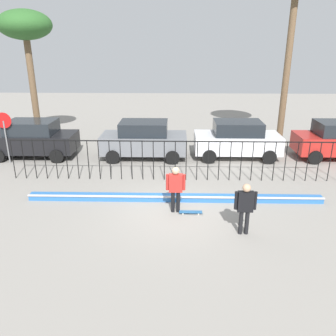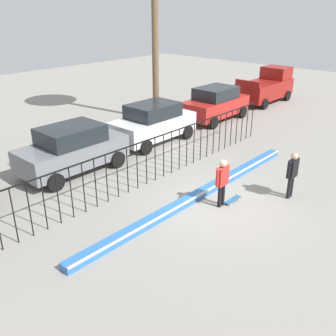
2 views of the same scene
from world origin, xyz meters
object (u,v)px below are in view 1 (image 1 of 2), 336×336
object	(u,v)px
camera_operator	(245,204)
parked_car_black	(33,139)
skateboarder	(176,186)
skateboard	(191,212)
stop_sign	(5,131)
parked_car_white	(237,139)
palm_tree_short	(25,29)
parked_car_gray	(144,140)

from	to	relation	value
camera_operator	parked_car_black	size ratio (longest dim) A/B	0.39
camera_operator	parked_car_black	distance (m)	12.05
camera_operator	parked_car_black	world-z (taller)	parked_car_black
skateboarder	camera_operator	xyz separation A→B (m)	(2.11, -1.42, 0.01)
skateboard	stop_sign	bearing A→B (deg)	138.17
skateboarder	parked_car_white	size ratio (longest dim) A/B	0.39
skateboard	parked_car_black	bearing A→B (deg)	130.74
parked_car_black	palm_tree_short	xyz separation A→B (m)	(-0.79, 2.73, 5.33)
skateboarder	parked_car_black	distance (m)	9.52
camera_operator	palm_tree_short	size ratio (longest dim) A/B	0.23
parked_car_white	stop_sign	bearing A→B (deg)	-172.56
skateboard	parked_car_gray	bearing A→B (deg)	98.32
parked_car_black	stop_sign	size ratio (longest dim) A/B	1.72
palm_tree_short	camera_operator	bearing A→B (deg)	-44.88
camera_operator	parked_car_white	world-z (taller)	parked_car_white
skateboard	palm_tree_short	xyz separation A→B (m)	(-8.66, 8.91, 6.24)
parked_car_black	palm_tree_short	size ratio (longest dim) A/B	0.59
parked_car_white	stop_sign	size ratio (longest dim) A/B	1.72
parked_car_black	stop_sign	xyz separation A→B (m)	(-0.90, -0.97, 0.64)
camera_operator	skateboarder	bearing A→B (deg)	-36.89
skateboarder	parked_car_gray	world-z (taller)	parked_car_gray
skateboarder	parked_car_gray	distance (m)	6.23
parked_car_black	parked_car_gray	distance (m)	5.71
parked_car_black	parked_car_gray	world-z (taller)	same
skateboarder	parked_car_white	distance (m)	6.91
skateboard	camera_operator	size ratio (longest dim) A/B	0.48
camera_operator	skateboard	bearing A→B (deg)	-42.23
skateboard	skateboarder	bearing A→B (deg)	155.38
parked_car_black	parked_car_white	bearing A→B (deg)	-2.78
skateboard	parked_car_gray	distance (m)	6.57
camera_operator	parked_car_black	xyz separation A→B (m)	(-9.45, 7.48, -0.03)
skateboarder	parked_car_black	xyz separation A→B (m)	(-7.34, 6.06, -0.03)
skateboarder	palm_tree_short	world-z (taller)	palm_tree_short
parked_car_gray	stop_sign	size ratio (longest dim) A/B	1.72
parked_car_white	palm_tree_short	xyz separation A→B (m)	(-11.24, 2.60, 5.33)
stop_sign	palm_tree_short	bearing A→B (deg)	88.37
parked_car_white	stop_sign	xyz separation A→B (m)	(-11.34, -1.10, 0.64)
parked_car_white	palm_tree_short	distance (m)	12.71
palm_tree_short	skateboarder	bearing A→B (deg)	-47.20
skateboarder	stop_sign	bearing A→B (deg)	135.67
camera_operator	parked_car_white	xyz separation A→B (m)	(0.99, 7.60, -0.03)
parked_car_gray	parked_car_white	xyz separation A→B (m)	(4.74, 0.17, 0.00)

